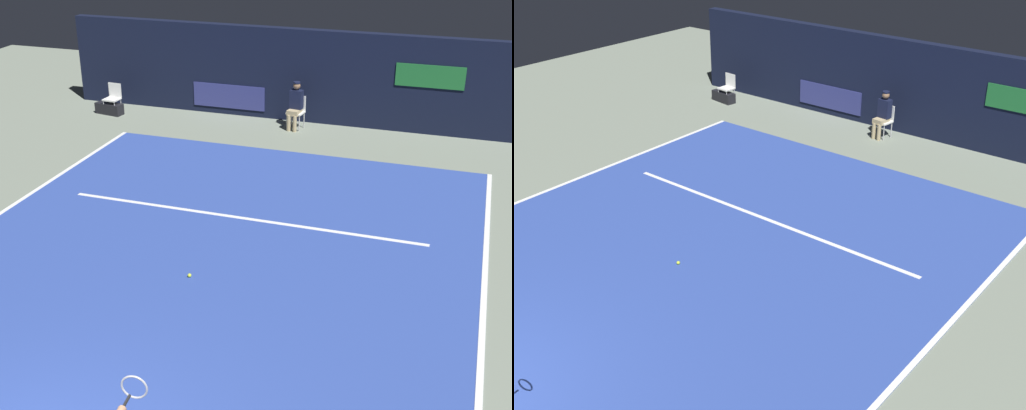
% 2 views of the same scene
% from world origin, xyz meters
% --- Properties ---
extents(ground_plane, '(29.71, 29.71, 0.00)m').
position_xyz_m(ground_plane, '(0.00, 5.15, 0.00)').
color(ground_plane, gray).
extents(court_surface, '(9.66, 12.31, 0.01)m').
position_xyz_m(court_surface, '(0.00, 5.15, 0.01)').
color(court_surface, '#2D479E').
rests_on(court_surface, ground).
extents(line_sideline_left, '(0.10, 12.31, 0.01)m').
position_xyz_m(line_sideline_left, '(4.78, 5.15, 0.01)').
color(line_sideline_left, white).
rests_on(line_sideline_left, court_surface).
extents(line_service, '(7.53, 0.10, 0.01)m').
position_xyz_m(line_service, '(0.00, 7.31, 0.01)').
color(line_service, white).
rests_on(line_service, court_surface).
extents(back_wall, '(15.10, 0.33, 2.60)m').
position_xyz_m(back_wall, '(-0.00, 13.92, 1.30)').
color(back_wall, black).
rests_on(back_wall, ground).
extents(line_judge_on_chair, '(0.49, 0.57, 1.32)m').
position_xyz_m(line_judge_on_chair, '(-0.44, 13.12, 0.69)').
color(line_judge_on_chair, white).
rests_on(line_judge_on_chair, ground).
extents(courtside_chair_near, '(0.47, 0.44, 0.88)m').
position_xyz_m(courtside_chair_near, '(-5.94, 12.83, 0.50)').
color(courtside_chair_near, white).
rests_on(courtside_chair_near, ground).
extents(tennis_ball, '(0.07, 0.07, 0.07)m').
position_xyz_m(tennis_ball, '(-0.06, 4.85, 0.05)').
color(tennis_ball, '#CCE033').
rests_on(tennis_ball, court_surface).
extents(equipment_bag, '(0.88, 0.45, 0.32)m').
position_xyz_m(equipment_bag, '(-6.03, 12.71, 0.16)').
color(equipment_bag, black).
rests_on(equipment_bag, ground).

